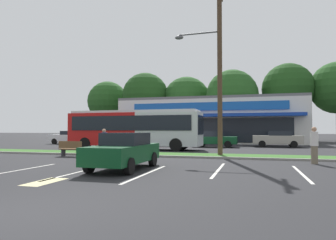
{
  "coord_description": "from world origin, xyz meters",
  "views": [
    {
      "loc": [
        4.77,
        -4.76,
        1.67
      ],
      "look_at": [
        -1.61,
        18.1,
        2.41
      ],
      "focal_mm": 32.49,
      "sensor_mm": 36.0,
      "label": 1
    }
  ],
  "objects_px": {
    "city_bus": "(134,128)",
    "pedestrian_near_bench": "(104,143)",
    "car_4": "(165,139)",
    "car_3": "(277,139)",
    "pedestrian_by_pole": "(314,145)",
    "utility_pole": "(218,64)",
    "bus_stop_bench": "(71,148)",
    "car_1": "(214,139)",
    "car_0": "(124,151)",
    "car_2": "(71,137)"
  },
  "relations": [
    {
      "from": "car_3",
      "to": "pedestrian_by_pole",
      "type": "bearing_deg",
      "value": 92.45
    },
    {
      "from": "bus_stop_bench",
      "to": "car_2",
      "type": "xyz_separation_m",
      "value": [
        -9.36,
        14.13,
        0.28
      ]
    },
    {
      "from": "car_3",
      "to": "car_2",
      "type": "bearing_deg",
      "value": -0.27
    },
    {
      "from": "bus_stop_bench",
      "to": "car_4",
      "type": "distance_m",
      "value": 13.06
    },
    {
      "from": "bus_stop_bench",
      "to": "pedestrian_near_bench",
      "type": "xyz_separation_m",
      "value": [
        2.23,
        0.04,
        0.36
      ]
    },
    {
      "from": "bus_stop_bench",
      "to": "pedestrian_near_bench",
      "type": "distance_m",
      "value": 2.25
    },
    {
      "from": "car_3",
      "to": "pedestrian_near_bench",
      "type": "relative_size",
      "value": 2.61
    },
    {
      "from": "car_4",
      "to": "pedestrian_near_bench",
      "type": "xyz_separation_m",
      "value": [
        -0.16,
        -12.79,
        0.14
      ]
    },
    {
      "from": "utility_pole",
      "to": "city_bus",
      "type": "bearing_deg",
      "value": 146.35
    },
    {
      "from": "bus_stop_bench",
      "to": "car_3",
      "type": "distance_m",
      "value": 19.22
    },
    {
      "from": "car_4",
      "to": "pedestrian_by_pole",
      "type": "xyz_separation_m",
      "value": [
        11.36,
        -13.26,
        0.19
      ]
    },
    {
      "from": "car_1",
      "to": "car_3",
      "type": "distance_m",
      "value": 6.03
    },
    {
      "from": "bus_stop_bench",
      "to": "pedestrian_by_pole",
      "type": "bearing_deg",
      "value": 178.22
    },
    {
      "from": "car_0",
      "to": "car_3",
      "type": "distance_m",
      "value": 20.23
    },
    {
      "from": "car_0",
      "to": "city_bus",
      "type": "bearing_deg",
      "value": -159.99
    },
    {
      "from": "car_3",
      "to": "pedestrian_by_pole",
      "type": "relative_size",
      "value": 2.48
    },
    {
      "from": "pedestrian_near_bench",
      "to": "pedestrian_by_pole",
      "type": "height_order",
      "value": "pedestrian_by_pole"
    },
    {
      "from": "utility_pole",
      "to": "pedestrian_near_bench",
      "type": "distance_m",
      "value": 8.49
    },
    {
      "from": "bus_stop_bench",
      "to": "pedestrian_by_pole",
      "type": "height_order",
      "value": "pedestrian_by_pole"
    },
    {
      "from": "car_1",
      "to": "utility_pole",
      "type": "bearing_deg",
      "value": -81.75
    },
    {
      "from": "car_4",
      "to": "pedestrian_by_pole",
      "type": "relative_size",
      "value": 2.35
    },
    {
      "from": "city_bus",
      "to": "car_2",
      "type": "xyz_separation_m",
      "value": [
        -10.64,
        6.86,
        -0.98
      ]
    },
    {
      "from": "city_bus",
      "to": "car_4",
      "type": "bearing_deg",
      "value": 79.69
    },
    {
      "from": "utility_pole",
      "to": "pedestrian_near_bench",
      "type": "xyz_separation_m",
      "value": [
        -6.58,
        -2.22,
        -4.88
      ]
    },
    {
      "from": "utility_pole",
      "to": "car_4",
      "type": "height_order",
      "value": "utility_pole"
    },
    {
      "from": "utility_pole",
      "to": "car_2",
      "type": "distance_m",
      "value": 22.26
    },
    {
      "from": "car_3",
      "to": "pedestrian_near_bench",
      "type": "bearing_deg",
      "value": 52.05
    },
    {
      "from": "pedestrian_by_pole",
      "to": "pedestrian_near_bench",
      "type": "bearing_deg",
      "value": 79.98
    },
    {
      "from": "car_1",
      "to": "pedestrian_by_pole",
      "type": "bearing_deg",
      "value": -63.37
    },
    {
      "from": "utility_pole",
      "to": "pedestrian_by_pole",
      "type": "relative_size",
      "value": 5.98
    },
    {
      "from": "bus_stop_bench",
      "to": "car_3",
      "type": "relative_size",
      "value": 0.36
    },
    {
      "from": "city_bus",
      "to": "car_0",
      "type": "relative_size",
      "value": 2.6
    },
    {
      "from": "city_bus",
      "to": "car_3",
      "type": "distance_m",
      "value": 13.68
    },
    {
      "from": "bus_stop_bench",
      "to": "car_1",
      "type": "height_order",
      "value": "car_1"
    },
    {
      "from": "utility_pole",
      "to": "car_1",
      "type": "bearing_deg",
      "value": 98.25
    },
    {
      "from": "utility_pole",
      "to": "car_3",
      "type": "relative_size",
      "value": 2.41
    },
    {
      "from": "utility_pole",
      "to": "bus_stop_bench",
      "type": "xyz_separation_m",
      "value": [
        -8.81,
        -2.26,
        -5.24
      ]
    },
    {
      "from": "city_bus",
      "to": "car_2",
      "type": "distance_m",
      "value": 12.7
    },
    {
      "from": "utility_pole",
      "to": "car_4",
      "type": "distance_m",
      "value": 13.35
    },
    {
      "from": "car_0",
      "to": "pedestrian_near_bench",
      "type": "height_order",
      "value": "pedestrian_near_bench"
    },
    {
      "from": "car_4",
      "to": "utility_pole",
      "type": "bearing_deg",
      "value": -58.75
    },
    {
      "from": "utility_pole",
      "to": "car_0",
      "type": "distance_m",
      "value": 9.16
    },
    {
      "from": "car_1",
      "to": "car_2",
      "type": "distance_m",
      "value": 16.79
    },
    {
      "from": "pedestrian_near_bench",
      "to": "car_4",
      "type": "bearing_deg",
      "value": 78.41
    },
    {
      "from": "city_bus",
      "to": "pedestrian_near_bench",
      "type": "relative_size",
      "value": 6.63
    },
    {
      "from": "pedestrian_near_bench",
      "to": "pedestrian_by_pole",
      "type": "relative_size",
      "value": 0.95
    },
    {
      "from": "car_1",
      "to": "car_4",
      "type": "bearing_deg",
      "value": 174.56
    },
    {
      "from": "car_2",
      "to": "pedestrian_by_pole",
      "type": "xyz_separation_m",
      "value": [
        23.11,
        -14.56,
        0.12
      ]
    },
    {
      "from": "pedestrian_near_bench",
      "to": "pedestrian_by_pole",
      "type": "bearing_deg",
      "value": -13.16
    },
    {
      "from": "car_3",
      "to": "pedestrian_by_pole",
      "type": "xyz_separation_m",
      "value": [
        0.62,
        -14.45,
        0.12
      ]
    }
  ]
}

